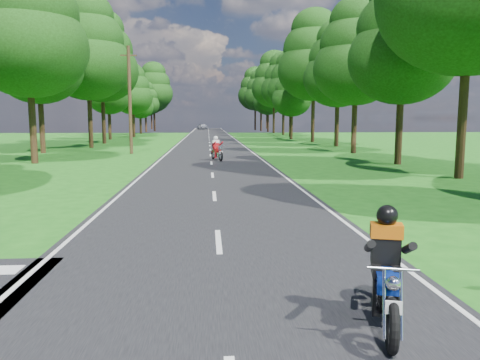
{
  "coord_description": "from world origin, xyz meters",
  "views": [
    {
      "loc": [
        -0.22,
        -7.95,
        2.69
      ],
      "look_at": [
        0.61,
        4.0,
        1.1
      ],
      "focal_mm": 35.0,
      "sensor_mm": 36.0,
      "label": 1
    }
  ],
  "objects": [
    {
      "name": "ground",
      "position": [
        0.0,
        0.0,
        0.0
      ],
      "size": [
        160.0,
        160.0,
        0.0
      ],
      "primitive_type": "plane",
      "color": "#195F15",
      "rests_on": "ground"
    },
    {
      "name": "main_road",
      "position": [
        0.0,
        50.0,
        0.01
      ],
      "size": [
        7.0,
        140.0,
        0.02
      ],
      "primitive_type": "cube",
      "color": "black",
      "rests_on": "ground"
    },
    {
      "name": "road_markings",
      "position": [
        -0.14,
        48.13,
        0.02
      ],
      "size": [
        7.4,
        140.0,
        0.01
      ],
      "color": "silver",
      "rests_on": "main_road"
    },
    {
      "name": "treeline",
      "position": [
        1.43,
        60.06,
        8.25
      ],
      "size": [
        40.0,
        115.35,
        14.78
      ],
      "color": "black",
      "rests_on": "ground"
    },
    {
      "name": "telegraph_pole",
      "position": [
        -6.0,
        28.0,
        4.07
      ],
      "size": [
        1.2,
        0.26,
        8.0
      ],
      "color": "#382616",
      "rests_on": "ground"
    },
    {
      "name": "rider_near_blue",
      "position": [
        2.07,
        -2.29,
        0.79
      ],
      "size": [
        1.1,
        1.95,
        1.55
      ],
      "primitive_type": null,
      "rotation": [
        0.0,
        0.0,
        -0.28
      ],
      "color": "navy",
      "rests_on": "main_road"
    },
    {
      "name": "rider_far_red",
      "position": [
        0.36,
        21.82,
        0.79
      ],
      "size": [
        1.13,
        1.96,
        1.55
      ],
      "primitive_type": null,
      "rotation": [
        0.0,
        0.0,
        0.3
      ],
      "color": "#B40D12",
      "rests_on": "main_road"
    },
    {
      "name": "distant_car",
      "position": [
        -1.35,
        103.52,
        0.73
      ],
      "size": [
        2.97,
        4.51,
        1.43
      ],
      "primitive_type": "imported",
      "rotation": [
        0.0,
        0.0,
        0.34
      ],
      "color": "silver",
      "rests_on": "main_road"
    }
  ]
}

